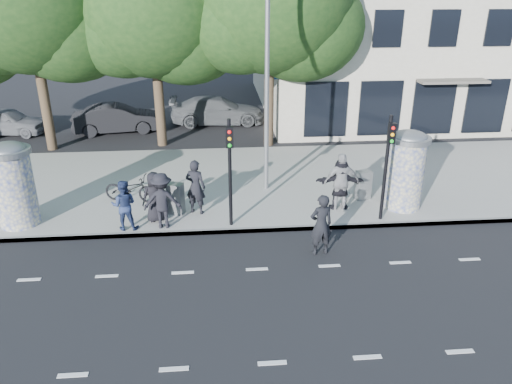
{
  "coord_description": "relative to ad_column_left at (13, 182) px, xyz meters",
  "views": [
    {
      "loc": [
        -1.02,
        -10.15,
        7.28
      ],
      "look_at": [
        0.15,
        3.5,
        1.38
      ],
      "focal_mm": 35.0,
      "sensor_mm": 36.0,
      "label": 1
    }
  ],
  "objects": [
    {
      "name": "car_left",
      "position": [
        -4.18,
        10.65,
        -0.87
      ],
      "size": [
        2.16,
        4.11,
        1.33
      ],
      "primitive_type": "imported",
      "rotation": [
        0.0,
        0.0,
        1.41
      ],
      "color": "slate",
      "rests_on": "ground"
    },
    {
      "name": "sidewalk",
      "position": [
        7.2,
        3.0,
        -1.46
      ],
      "size": [
        40.0,
        8.0,
        0.15
      ],
      "primitive_type": "cube",
      "color": "gray",
      "rests_on": "ground"
    },
    {
      "name": "lane_dash_far",
      "position": [
        7.2,
        -3.1,
        -1.53
      ],
      "size": [
        32.0,
        0.12,
        0.01
      ],
      "primitive_type": "cube",
      "color": "silver",
      "rests_on": "ground"
    },
    {
      "name": "ped_b",
      "position": [
        5.51,
        0.31,
        -0.47
      ],
      "size": [
        0.78,
        0.65,
        1.83
      ],
      "primitive_type": "imported",
      "rotation": [
        0.0,
        0.0,
        2.77
      ],
      "color": "black",
      "rests_on": "sidewalk"
    },
    {
      "name": "ad_column_right",
      "position": [
        12.4,
        0.2,
        0.0
      ],
      "size": [
        1.36,
        1.36,
        2.65
      ],
      "color": "beige",
      "rests_on": "sidewalk"
    },
    {
      "name": "ped_e",
      "position": [
        10.27,
        0.2,
        -0.42
      ],
      "size": [
        1.14,
        0.65,
        1.94
      ],
      "primitive_type": "imported",
      "rotation": [
        0.0,
        0.0,
        3.14
      ],
      "color": "#949497",
      "rests_on": "sidewalk"
    },
    {
      "name": "ped_c",
      "position": [
        3.36,
        -0.65,
        -0.59
      ],
      "size": [
        0.79,
        0.63,
        1.59
      ],
      "primitive_type": "imported",
      "rotation": [
        0.0,
        0.0,
        3.11
      ],
      "color": "navy",
      "rests_on": "sidewalk"
    },
    {
      "name": "ped_a",
      "position": [
        4.24,
        -0.15,
        -0.57
      ],
      "size": [
        0.92,
        0.75,
        1.63
      ],
      "primitive_type": "imported",
      "rotation": [
        0.0,
        0.0,
        3.47
      ],
      "color": "black",
      "rests_on": "sidewalk"
    },
    {
      "name": "car_mid",
      "position": [
        1.28,
        10.51,
        -0.82
      ],
      "size": [
        2.15,
        4.54,
        1.44
      ],
      "primitive_type": "imported",
      "rotation": [
        0.0,
        0.0,
        1.72
      ],
      "color": "black",
      "rests_on": "ground"
    },
    {
      "name": "traffic_pole_far",
      "position": [
        11.4,
        -0.71,
        0.69
      ],
      "size": [
        0.22,
        0.31,
        3.4
      ],
      "color": "black",
      "rests_on": "sidewalk"
    },
    {
      "name": "lane_dash_near",
      "position": [
        7.2,
        -6.7,
        -1.53
      ],
      "size": [
        32.0,
        0.12,
        0.01
      ],
      "primitive_type": "cube",
      "color": "silver",
      "rests_on": "ground"
    },
    {
      "name": "cabinet_right",
      "position": [
        11.26,
        0.97,
        -0.88
      ],
      "size": [
        0.56,
        0.47,
        1.02
      ],
      "primitive_type": "cube",
      "rotation": [
        0.0,
        0.0,
        0.26
      ],
      "color": "gray",
      "rests_on": "sidewalk"
    },
    {
      "name": "ped_f",
      "position": [
        10.26,
        0.26,
        -0.52
      ],
      "size": [
        1.65,
        0.72,
        1.73
      ],
      "primitive_type": "imported",
      "rotation": [
        0.0,
        0.0,
        3.05
      ],
      "color": "black",
      "rests_on": "sidewalk"
    },
    {
      "name": "street_lamp",
      "position": [
        8.0,
        2.13,
        3.26
      ],
      "size": [
        0.25,
        0.93,
        8.0
      ],
      "color": "slate",
      "rests_on": "sidewalk"
    },
    {
      "name": "building",
      "position": [
        19.2,
        15.49,
        4.46
      ],
      "size": [
        20.3,
        15.85,
        12.0
      ],
      "color": "#B1A994",
      "rests_on": "ground"
    },
    {
      "name": "tree_near_left",
      "position": [
        3.7,
        8.2,
        4.53
      ],
      "size": [
        6.8,
        6.8,
        8.97
      ],
      "color": "#38281C",
      "rests_on": "ground"
    },
    {
      "name": "ground",
      "position": [
        7.2,
        -4.5,
        -1.54
      ],
      "size": [
        120.0,
        120.0,
        0.0
      ],
      "primitive_type": "plane",
      "color": "black",
      "rests_on": "ground"
    },
    {
      "name": "man_road",
      "position": [
        9.07,
        -2.39,
        -0.62
      ],
      "size": [
        0.74,
        0.55,
        1.83
      ],
      "primitive_type": "imported",
      "rotation": [
        0.0,
        0.0,
        3.33
      ],
      "color": "black",
      "rests_on": "ground"
    },
    {
      "name": "car_right",
      "position": [
        6.36,
        11.74,
        -0.81
      ],
      "size": [
        2.05,
        4.99,
        1.45
      ],
      "primitive_type": "imported",
      "rotation": [
        0.0,
        0.0,
        1.58
      ],
      "color": "#515458",
      "rests_on": "ground"
    },
    {
      "name": "ad_column_left",
      "position": [
        0.0,
        0.0,
        0.0
      ],
      "size": [
        1.36,
        1.36,
        2.65
      ],
      "color": "beige",
      "rests_on": "sidewalk"
    },
    {
      "name": "traffic_pole_near",
      "position": [
        6.6,
        -0.71,
        0.69
      ],
      "size": [
        0.22,
        0.31,
        3.4
      ],
      "color": "black",
      "rests_on": "sidewalk"
    },
    {
      "name": "curb",
      "position": [
        7.2,
        -0.95,
        -1.46
      ],
      "size": [
        40.0,
        0.1,
        0.16
      ],
      "primitive_type": "cube",
      "color": "slate",
      "rests_on": "ground"
    },
    {
      "name": "cabinet_left",
      "position": [
        4.84,
        0.34,
        -0.87
      ],
      "size": [
        0.59,
        0.5,
        1.04
      ],
      "primitive_type": "cube",
      "rotation": [
        0.0,
        0.0,
        -0.33
      ],
      "color": "slate",
      "rests_on": "sidewalk"
    },
    {
      "name": "tree_center",
      "position": [
        8.7,
        7.8,
        4.77
      ],
      "size": [
        7.0,
        7.0,
        9.3
      ],
      "color": "#38281C",
      "rests_on": "ground"
    },
    {
      "name": "ped_d",
      "position": [
        4.51,
        -0.62,
        -0.5
      ],
      "size": [
        1.15,
        0.67,
        1.77
      ],
      "primitive_type": "imported",
      "rotation": [
        0.0,
        0.0,
        3.15
      ],
      "color": "black",
      "rests_on": "sidewalk"
    },
    {
      "name": "bicycle",
      "position": [
        3.23,
        1.42,
        -0.91
      ],
      "size": [
        1.06,
        1.93,
        0.96
      ],
      "primitive_type": "imported",
      "rotation": [
        0.0,
        0.0,
        1.32
      ],
      "color": "black",
      "rests_on": "sidewalk"
    }
  ]
}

